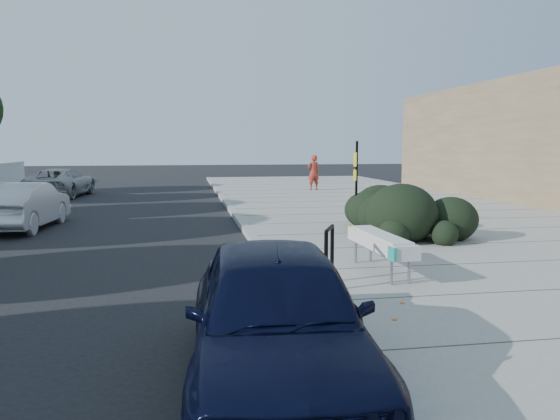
{
  "coord_description": "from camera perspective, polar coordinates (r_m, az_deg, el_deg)",
  "views": [
    {
      "loc": [
        -1.68,
        -9.56,
        2.42
      ],
      "look_at": [
        0.4,
        2.27,
        1.0
      ],
      "focal_mm": 35.0,
      "sensor_mm": 36.0,
      "label": 1
    }
  ],
  "objects": [
    {
      "name": "ground",
      "position": [
        10.01,
        -0.01,
        -7.26
      ],
      "size": [
        120.0,
        120.0,
        0.0
      ],
      "primitive_type": "plane",
      "color": "black",
      "rests_on": "ground"
    },
    {
      "name": "sidewalk_near",
      "position": [
        16.45,
        16.44,
        -1.73
      ],
      "size": [
        11.2,
        50.0,
        0.15
      ],
      "primitive_type": "cube",
      "color": "gray",
      "rests_on": "ground"
    },
    {
      "name": "curb_near",
      "position": [
        14.84,
        -3.34,
        -2.32
      ],
      "size": [
        0.22,
        50.0,
        0.17
      ],
      "primitive_type": "cube",
      "color": "#9E9E99",
      "rests_on": "ground"
    },
    {
      "name": "bench",
      "position": [
        9.95,
        10.45,
        -3.34
      ],
      "size": [
        0.53,
        2.33,
        0.69
      ],
      "rotation": [
        0.0,
        0.0,
        0.03
      ],
      "color": "gray",
      "rests_on": "sidewalk_near"
    },
    {
      "name": "bike_rack",
      "position": [
        8.85,
        5.16,
        -4.24
      ],
      "size": [
        0.31,
        0.62,
        0.98
      ],
      "rotation": [
        0.0,
        0.0,
        -0.42
      ],
      "color": "black",
      "rests_on": "sidewalk_near"
    },
    {
      "name": "sign_post",
      "position": [
        15.33,
        7.94,
        3.31
      ],
      "size": [
        0.09,
        0.28,
        2.4
      ],
      "rotation": [
        0.0,
        0.0,
        -0.04
      ],
      "color": "black",
      "rests_on": "sidewalk_near"
    },
    {
      "name": "hedge",
      "position": [
        14.75,
        12.74,
        0.78
      ],
      "size": [
        2.89,
        4.5,
        1.56
      ],
      "primitive_type": "ellipsoid",
      "rotation": [
        0.0,
        0.0,
        0.21
      ],
      "color": "black",
      "rests_on": "sidewalk_near"
    },
    {
      "name": "sedan_navy",
      "position": [
        5.56,
        -0.41,
        -10.96
      ],
      "size": [
        2.0,
        4.4,
        1.46
      ],
      "primitive_type": "imported",
      "rotation": [
        0.0,
        0.0,
        -0.06
      ],
      "color": "black",
      "rests_on": "ground"
    },
    {
      "name": "wagon_silver",
      "position": [
        17.54,
        -25.17,
        0.43
      ],
      "size": [
        1.81,
        4.28,
        1.37
      ],
      "primitive_type": "imported",
      "rotation": [
        0.0,
        0.0,
        3.05
      ],
      "color": "silver",
      "rests_on": "ground"
    },
    {
      "name": "suv_silver",
      "position": [
        28.03,
        -21.94,
        2.68
      ],
      "size": [
        2.76,
        5.06,
        1.34
      ],
      "primitive_type": "imported",
      "rotation": [
        0.0,
        0.0,
        3.03
      ],
      "color": "#9EA0A3",
      "rests_on": "ground"
    },
    {
      "name": "pedestrian",
      "position": [
        28.15,
        3.51,
        3.93
      ],
      "size": [
        0.73,
        0.57,
        1.79
      ],
      "primitive_type": "imported",
      "rotation": [
        0.0,
        0.0,
        3.37
      ],
      "color": "#9B3022",
      "rests_on": "sidewalk_near"
    }
  ]
}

